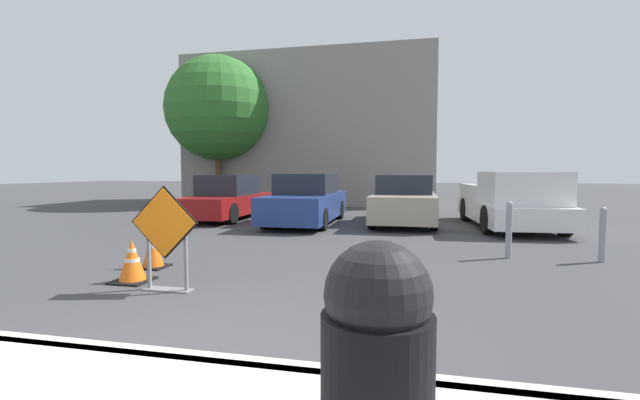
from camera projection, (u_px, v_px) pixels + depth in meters
ground_plane at (356, 224)px, 13.20m from camera, size 96.00×96.00×0.00m
curb_lip at (191, 364)px, 3.46m from camera, size 21.72×0.20×0.14m
road_closed_sign at (165, 233)px, 5.73m from camera, size 0.98×0.20×1.43m
traffic_cone_nearest at (132, 261)px, 6.27m from camera, size 0.52×0.52×0.63m
traffic_cone_second at (153, 247)px, 7.18m from camera, size 0.45×0.45×0.72m
parked_car_nearest at (227, 199)px, 14.61m from camera, size 1.79×4.53×1.49m
parked_car_second at (306, 201)px, 13.24m from camera, size 1.90×4.72×1.54m
parked_car_third at (404, 201)px, 13.15m from camera, size 1.89×4.43×1.50m
pickup_truck at (513, 203)px, 11.94m from camera, size 2.35×5.13×1.61m
trash_bin at (377, 351)px, 2.17m from camera, size 0.58×0.58×1.14m
bollard_nearest at (509, 228)px, 7.93m from camera, size 0.12×0.12×1.07m
bollard_second at (603, 233)px, 7.59m from camera, size 0.12×0.12×0.99m
building_facade_backdrop at (313, 132)px, 22.00m from camera, size 12.14×5.00×7.24m
street_tree_behind_lot at (218, 109)px, 19.97m from camera, size 4.85×4.85×6.97m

